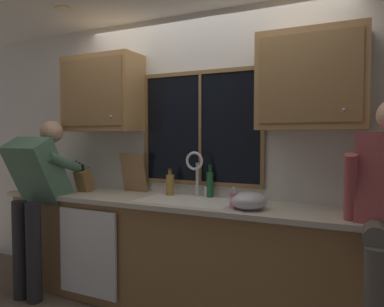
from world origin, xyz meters
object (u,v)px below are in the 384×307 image
at_px(person_standing, 37,189).
at_px(mixing_bowl, 249,201).
at_px(cutting_board, 134,173).
at_px(bottle_green_glass, 210,184).
at_px(soap_dispenser, 234,200).
at_px(bottle_tall_clear, 170,184).
at_px(knife_block, 84,180).

distance_m(person_standing, mixing_bowl, 1.93).
distance_m(cutting_board, bottle_green_glass, 0.79).
relative_size(soap_dispenser, bottle_tall_clear, 0.67).
bearing_deg(person_standing, bottle_green_glass, 21.49).
bearing_deg(cutting_board, bottle_tall_clear, -4.07).
relative_size(knife_block, cutting_board, 0.85).
height_order(cutting_board, soap_dispenser, cutting_board).
distance_m(mixing_bowl, soap_dispenser, 0.11).
bearing_deg(cutting_board, bottle_green_glass, 1.84).
xyz_separation_m(knife_block, bottle_green_glass, (1.22, 0.23, 0.01)).
relative_size(mixing_bowl, bottle_green_glass, 0.94).
bearing_deg(cutting_board, person_standing, -140.82).
distance_m(person_standing, cutting_board, 0.88).
xyz_separation_m(person_standing, bottle_green_glass, (1.46, 0.57, 0.06)).
distance_m(person_standing, bottle_tall_clear, 1.21).
bearing_deg(soap_dispenser, mixing_bowl, 22.10).
bearing_deg(bottle_green_glass, knife_block, -169.39).
bearing_deg(bottle_tall_clear, person_standing, -154.51).
xyz_separation_m(cutting_board, soap_dispenser, (1.14, -0.37, -0.12)).
relative_size(person_standing, knife_block, 4.97).
xyz_separation_m(knife_block, cutting_board, (0.43, 0.20, 0.08)).
bearing_deg(bottle_tall_clear, mixing_bowl, -19.78).
xyz_separation_m(knife_block, bottle_tall_clear, (0.85, 0.17, -0.01)).
bearing_deg(bottle_green_glass, soap_dispenser, -47.78).
distance_m(person_standing, knife_block, 0.42).
bearing_deg(person_standing, mixing_bowl, 6.64).
distance_m(mixing_bowl, bottle_tall_clear, 0.88).
distance_m(mixing_bowl, bottle_green_glass, 0.58).
relative_size(cutting_board, bottle_tall_clear, 1.55).
bearing_deg(bottle_tall_clear, bottle_green_glass, 8.44).
bearing_deg(bottle_tall_clear, knife_block, -168.45).
distance_m(soap_dispenser, bottle_green_glass, 0.53).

